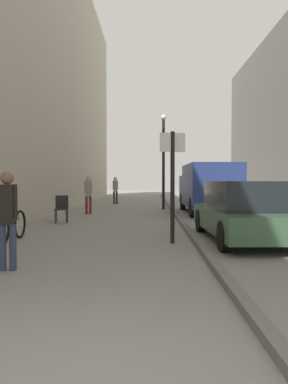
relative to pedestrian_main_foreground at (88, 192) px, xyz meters
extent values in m
plane|color=gray|center=(2.18, -1.46, -0.95)|extent=(80.00, 80.00, 0.00)
cube|color=#BCB29E|center=(-2.72, -1.46, 6.19)|extent=(2.60, 40.00, 14.28)
cube|color=#615F5B|center=(3.76, -1.46, -0.89)|extent=(0.16, 40.00, 0.12)
cylinder|color=maroon|center=(-0.08, -0.02, -0.57)|extent=(0.12, 0.12, 0.78)
cylinder|color=maroon|center=(0.08, 0.02, -0.57)|extent=(0.12, 0.12, 0.78)
cube|color=gray|center=(0.00, 0.00, 0.15)|extent=(0.26, 0.23, 0.66)
cylinder|color=gray|center=(-0.11, -0.03, 0.20)|extent=(0.09, 0.09, 0.56)
cylinder|color=gray|center=(0.11, 0.03, 0.20)|extent=(0.09, 0.09, 0.56)
sphere|color=tan|center=(0.00, 0.00, 0.59)|extent=(0.21, 0.21, 0.21)
cylinder|color=black|center=(0.64, 6.45, -0.56)|extent=(0.12, 0.12, 0.79)
cylinder|color=black|center=(0.48, 6.41, -0.56)|extent=(0.12, 0.12, 0.79)
cube|color=gray|center=(0.56, 6.43, 0.17)|extent=(0.26, 0.23, 0.67)
cylinder|color=gray|center=(0.68, 6.46, 0.22)|extent=(0.09, 0.09, 0.57)
cylinder|color=gray|center=(0.44, 6.40, 0.22)|extent=(0.09, 0.09, 0.57)
sphere|color=tan|center=(0.56, 6.43, 0.61)|extent=(0.22, 0.22, 0.22)
cylinder|color=#2D3851|center=(0.44, -9.74, -0.58)|extent=(0.11, 0.11, 0.76)
cylinder|color=#2D3851|center=(0.28, -9.77, -0.58)|extent=(0.11, 0.11, 0.76)
cube|color=black|center=(0.36, -9.76, 0.13)|extent=(0.24, 0.21, 0.65)
cylinder|color=black|center=(0.48, -9.74, 0.17)|extent=(0.09, 0.09, 0.55)
cylinder|color=black|center=(0.25, -9.77, 0.17)|extent=(0.09, 0.09, 0.55)
sphere|color=brown|center=(0.36, -9.76, 0.55)|extent=(0.21, 0.21, 0.21)
cube|color=navy|center=(5.26, -0.16, 0.29)|extent=(2.05, 3.97, 1.81)
cube|color=navy|center=(5.24, 2.59, 0.07)|extent=(2.03, 1.55, 1.36)
cube|color=black|center=(5.23, 3.12, 0.36)|extent=(1.70, 0.05, 0.60)
cylinder|color=black|center=(4.33, 2.42, -0.55)|extent=(0.23, 0.80, 0.80)
cylinder|color=black|center=(6.15, 2.44, -0.55)|extent=(0.23, 0.80, 0.80)
cylinder|color=black|center=(4.36, -1.45, -0.55)|extent=(0.23, 0.80, 0.80)
cylinder|color=black|center=(6.18, -1.43, -0.55)|extent=(0.23, 0.80, 0.80)
cube|color=#335138|center=(4.98, -6.73, -0.46)|extent=(1.93, 4.25, 0.55)
cube|color=black|center=(4.98, -6.73, 0.16)|extent=(1.59, 2.56, 0.68)
cylinder|color=black|center=(4.12, -5.32, -0.63)|extent=(0.22, 0.65, 0.64)
cylinder|color=black|center=(5.76, -5.27, -0.63)|extent=(0.22, 0.65, 0.64)
cylinder|color=black|center=(4.20, -8.18, -0.63)|extent=(0.22, 0.65, 0.64)
cylinder|color=black|center=(3.20, -7.15, 0.35)|extent=(0.10, 0.10, 2.60)
cube|color=white|center=(3.20, -7.15, 1.40)|extent=(0.60, 0.14, 0.44)
cylinder|color=black|center=(3.36, 2.55, 1.30)|extent=(0.14, 0.14, 4.50)
sphere|color=beige|center=(3.36, 2.55, 3.67)|extent=(0.28, 0.28, 0.28)
torus|color=black|center=(-0.60, -6.56, -0.59)|extent=(0.06, 0.72, 0.72)
torus|color=black|center=(-0.61, -7.61, -0.59)|extent=(0.06, 0.72, 0.72)
cylinder|color=#335138|center=(-0.61, -7.08, -0.44)|extent=(0.06, 0.95, 0.05)
cylinder|color=#335138|center=(-0.61, -7.27, -0.22)|extent=(0.04, 0.04, 0.40)
cube|color=black|center=(-0.61, -7.27, 0.00)|extent=(0.10, 0.24, 0.06)
cylinder|color=black|center=(-0.17, -3.39, -0.73)|extent=(0.04, 0.04, 0.45)
cylinder|color=black|center=(-0.54, -3.44, -0.73)|extent=(0.04, 0.04, 0.45)
cylinder|color=black|center=(-0.22, -3.02, -0.73)|extent=(0.04, 0.04, 0.45)
cylinder|color=black|center=(-0.59, -3.07, -0.73)|extent=(0.04, 0.04, 0.45)
cube|color=black|center=(-0.38, -3.23, -0.48)|extent=(0.50, 0.50, 0.04)
cube|color=black|center=(-0.41, -3.04, -0.24)|extent=(0.44, 0.10, 0.45)
camera|label=1|loc=(2.67, -15.50, 0.52)|focal=33.51mm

